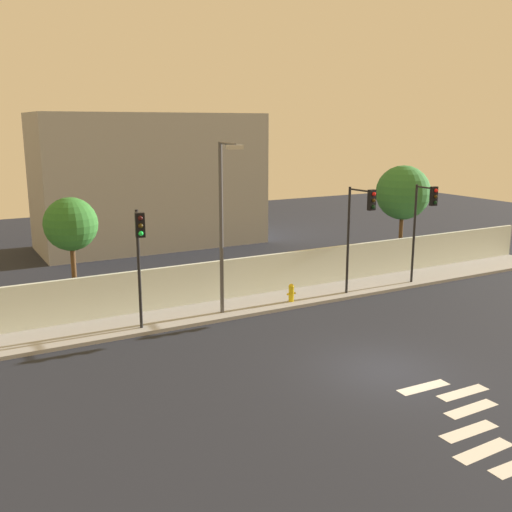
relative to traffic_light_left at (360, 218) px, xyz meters
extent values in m
plane|color=#1E212A|center=(-4.25, -6.79, -3.79)|extent=(80.00, 80.00, 0.00)
cube|color=#979797|center=(-4.25, 1.41, -3.72)|extent=(36.00, 2.40, 0.15)
cube|color=silver|center=(-4.25, 2.70, -2.74)|extent=(36.00, 0.18, 1.80)
cube|color=silver|center=(-5.39, -11.74, -3.79)|extent=(1.81, 0.50, 0.01)
cube|color=silver|center=(-4.95, -10.89, -3.79)|extent=(1.80, 0.45, 0.01)
cube|color=silver|center=(-3.90, -10.04, -3.79)|extent=(1.81, 0.47, 0.01)
cube|color=silver|center=(-3.29, -9.19, -3.79)|extent=(1.81, 0.47, 0.01)
cube|color=silver|center=(-4.07, -8.34, -3.79)|extent=(1.82, 0.51, 0.01)
cylinder|color=black|center=(-0.05, 0.76, -1.14)|extent=(0.12, 0.12, 5.00)
cylinder|color=black|center=(0.00, 0.04, 1.25)|extent=(0.17, 1.43, 0.08)
cube|color=black|center=(0.04, -0.67, 0.90)|extent=(0.35, 0.22, 0.90)
sphere|color=red|center=(0.05, -0.79, 1.17)|extent=(0.18, 0.18, 0.18)
sphere|color=#33260A|center=(0.05, -0.79, 0.89)|extent=(0.18, 0.18, 0.18)
sphere|color=black|center=(0.05, -0.79, 0.61)|extent=(0.18, 0.18, 0.18)
cylinder|color=black|center=(-10.04, 0.76, -1.32)|extent=(0.12, 0.12, 4.65)
cylinder|color=black|center=(-10.12, 0.33, 0.91)|extent=(0.24, 0.88, 0.08)
cube|color=black|center=(-10.20, -0.11, 0.56)|extent=(0.37, 0.26, 0.90)
sphere|color=black|center=(-10.22, -0.22, 0.83)|extent=(0.18, 0.18, 0.18)
sphere|color=#33260A|center=(-10.22, -0.22, 0.55)|extent=(0.18, 0.18, 0.18)
sphere|color=#19F24C|center=(-10.22, -0.22, 0.27)|extent=(0.18, 0.18, 0.18)
cylinder|color=black|center=(4.04, 0.76, -1.19)|extent=(0.12, 0.12, 4.90)
cylinder|color=black|center=(4.03, 0.18, 1.16)|extent=(0.10, 1.15, 0.08)
cube|color=black|center=(4.02, -0.39, 0.81)|extent=(0.34, 0.21, 0.90)
sphere|color=red|center=(4.02, -0.51, 1.08)|extent=(0.18, 0.18, 0.18)
sphere|color=#33260A|center=(4.02, -0.51, 0.80)|extent=(0.18, 0.18, 0.18)
sphere|color=black|center=(4.02, -0.51, 0.52)|extent=(0.18, 0.18, 0.18)
cylinder|color=#4C4C51|center=(-6.44, 0.96, -0.10)|extent=(0.16, 0.16, 7.09)
cylinder|color=#4C4C51|center=(-6.62, -0.05, 3.40)|extent=(0.46, 2.02, 0.10)
cube|color=beige|center=(-6.80, -1.05, 3.30)|extent=(0.63, 0.34, 0.16)
cylinder|color=gold|center=(-3.05, 0.87, -3.32)|extent=(0.24, 0.24, 0.64)
sphere|color=gold|center=(-3.05, 0.87, -2.96)|extent=(0.26, 0.26, 0.26)
cylinder|color=gold|center=(-3.22, 0.87, -3.29)|extent=(0.10, 0.09, 0.09)
cylinder|color=gold|center=(-2.88, 0.87, -3.29)|extent=(0.10, 0.09, 0.09)
cylinder|color=brown|center=(-11.83, 3.90, -2.13)|extent=(0.20, 0.20, 3.33)
sphere|color=#2D6F2A|center=(-11.83, 3.90, 0.14)|extent=(2.19, 2.19, 2.19)
cylinder|color=brown|center=(6.10, 3.90, -2.09)|extent=(0.22, 0.22, 3.40)
sphere|color=#327836|center=(6.10, 3.90, 0.43)|extent=(2.99, 2.99, 2.99)
cube|color=#9B9B9B|center=(-3.99, 16.70, 0.50)|extent=(14.41, 6.00, 8.59)
camera|label=1|loc=(-16.76, -20.55, 4.14)|focal=41.43mm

